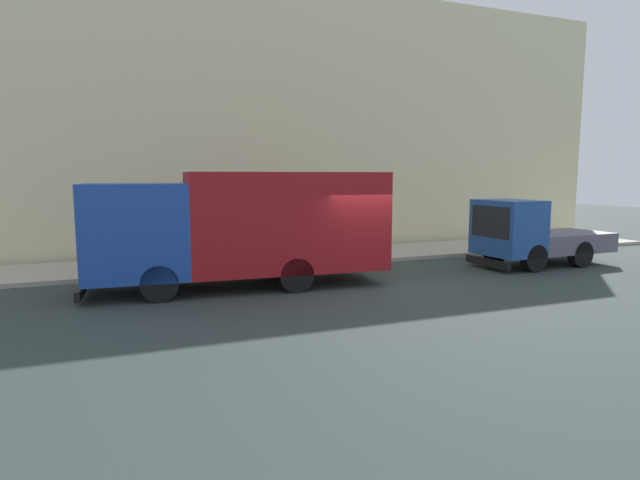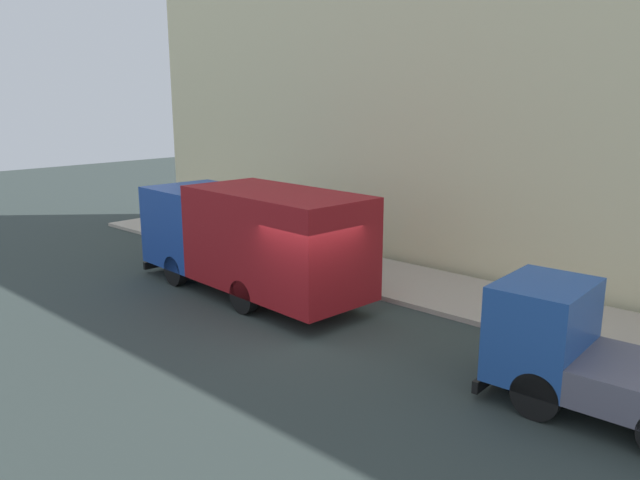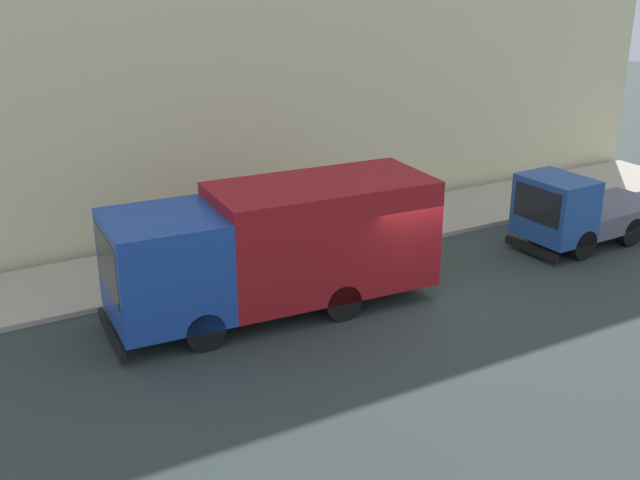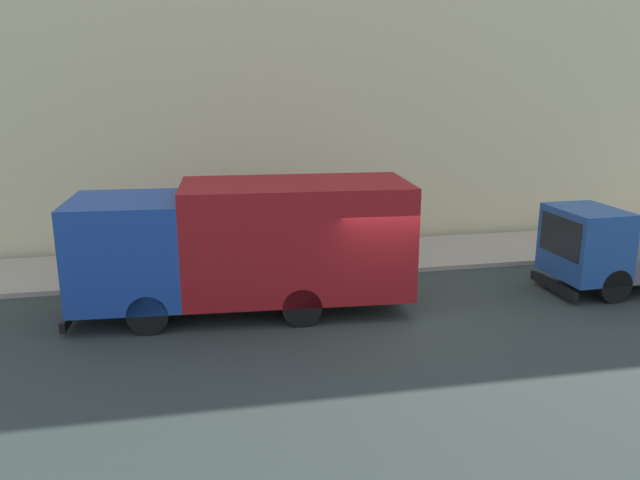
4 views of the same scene
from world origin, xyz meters
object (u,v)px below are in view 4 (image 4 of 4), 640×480
large_utility_truck (246,242)px  street_sign_post (224,223)px  pedestrian_walking (252,225)px  pedestrian_third (261,240)px  pedestrian_standing (205,242)px  small_flatbed_truck (618,252)px

large_utility_truck → street_sign_post: (2.32, 0.40, -0.06)m
large_utility_truck → pedestrian_walking: (4.38, -0.54, -0.65)m
pedestrian_third → large_utility_truck: bearing=-81.5°
large_utility_truck → pedestrian_standing: 3.18m
large_utility_truck → pedestrian_standing: large_utility_truck is taller
pedestrian_standing → pedestrian_third: (-0.31, -1.55, 0.03)m
street_sign_post → pedestrian_third: bearing=-72.1°
large_utility_truck → pedestrian_standing: bearing=20.8°
street_sign_post → pedestrian_standing: bearing=38.4°
large_utility_truck → small_flatbed_truck: size_ratio=1.64×
large_utility_truck → pedestrian_third: (2.65, -0.63, -0.68)m
large_utility_truck → pedestrian_walking: size_ratio=4.63×
small_flatbed_truck → large_utility_truck: bearing=85.7°
pedestrian_standing → pedestrian_third: 1.58m
small_flatbed_truck → street_sign_post: bearing=72.9°
pedestrian_standing → street_sign_post: 1.05m
small_flatbed_truck → street_sign_post: 10.40m
large_utility_truck → small_flatbed_truck: (-0.36, -9.63, -0.68)m
large_utility_truck → pedestrian_third: size_ratio=4.80×
large_utility_truck → street_sign_post: 2.35m
small_flatbed_truck → pedestrian_walking: bearing=60.3°
pedestrian_walking → pedestrian_third: pedestrian_walking is taller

